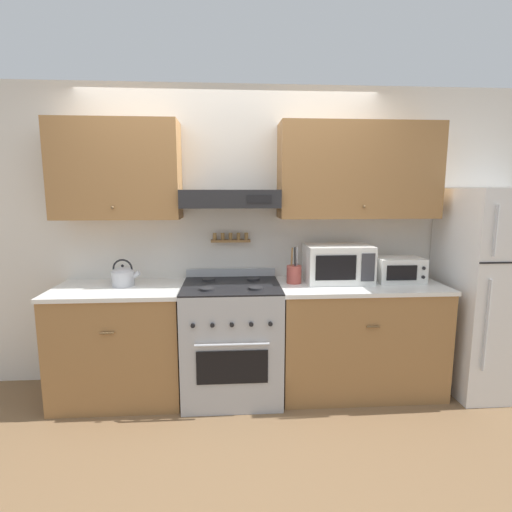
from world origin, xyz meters
TOP-DOWN VIEW (x-y plane):
  - ground_plane at (0.00, 0.00)m, footprint 16.00×16.00m
  - wall_back at (0.08, 0.63)m, footprint 5.20×0.46m
  - counter_left at (-0.90, 0.34)m, footprint 1.02×0.68m
  - counter_right at (1.06, 0.34)m, footprint 1.34×0.68m
  - stove_range at (-0.00, 0.32)m, footprint 0.78×0.72m
  - refrigerator at (2.18, 0.30)m, footprint 0.74×0.74m
  - tea_kettle at (-0.87, 0.40)m, footprint 0.23×0.18m
  - microwave at (0.89, 0.42)m, footprint 0.54×0.37m
  - utensil_crock at (0.52, 0.40)m, footprint 0.12×0.12m
  - toaster_oven at (1.41, 0.40)m, footprint 0.39×0.28m

SIDE VIEW (x-z plane):
  - ground_plane at x=0.00m, z-range 0.00..0.00m
  - counter_right at x=1.06m, z-range 0.00..0.92m
  - counter_left at x=-0.90m, z-range 0.00..0.92m
  - stove_range at x=0.00m, z-range -0.03..0.97m
  - refrigerator at x=2.18m, z-range 0.00..1.70m
  - utensil_crock at x=0.52m, z-range 0.85..1.15m
  - tea_kettle at x=-0.87m, z-range 0.89..1.11m
  - toaster_oven at x=1.41m, z-range 0.92..1.12m
  - microwave at x=0.89m, z-range 0.92..1.23m
  - wall_back at x=0.08m, z-range 0.20..2.75m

